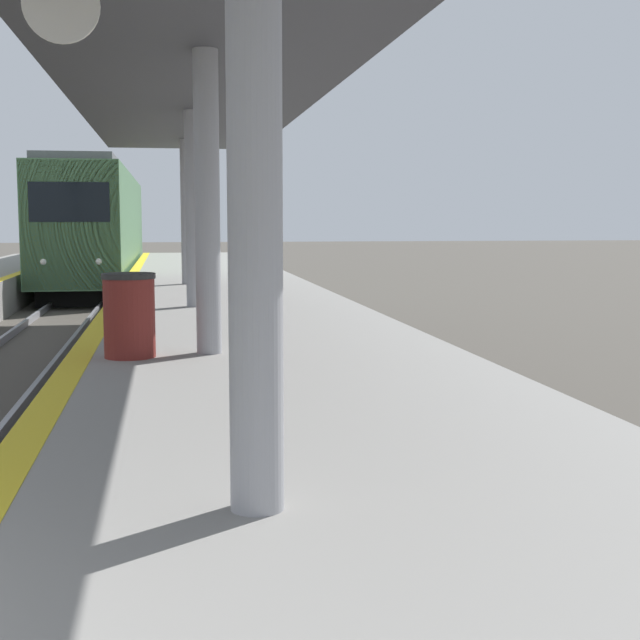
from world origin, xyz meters
TOP-DOWN VIEW (x-y plane):
  - train at (0.00, 33.11)m, footprint 2.72×20.72m
  - station_canopy at (3.13, 10.55)m, footprint 3.96×22.89m
  - trash_bin at (2.23, 7.53)m, footprint 0.60×0.60m

SIDE VIEW (x-z plane):
  - trash_bin at x=2.23m, z-range 0.99..1.94m
  - train at x=0.00m, z-range 0.04..4.49m
  - station_canopy at x=3.13m, z-range 2.61..6.27m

